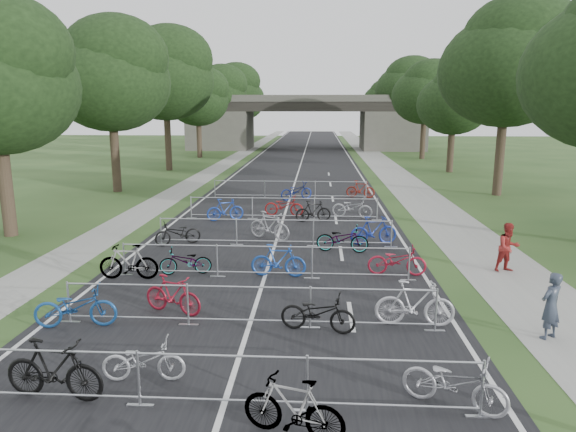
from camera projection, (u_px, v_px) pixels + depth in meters
The scene contains 47 objects.
road at pixel (302, 160), 54.68m from camera, with size 11.00×140.00×0.01m, color black.
sidewalk_right at pixel (378, 160), 54.23m from camera, with size 3.00×140.00×0.01m, color gray.
sidewalk_left at pixel (232, 159), 55.11m from camera, with size 2.00×140.00×0.01m, color gray.
lane_markings at pixel (302, 160), 54.68m from camera, with size 0.12×140.00×0.00m, color silver.
overpass_bridge at pixel (306, 123), 68.61m from camera, with size 31.00×8.00×7.05m.
tree_left_1 at pixel (111, 77), 32.27m from camera, with size 7.56×7.56×11.53m.
tree_right_1 at pixel (510, 65), 30.75m from camera, with size 8.18×8.18×12.47m.
tree_left_2 at pixel (166, 76), 43.82m from camera, with size 8.40×8.40×12.81m.
tree_right_2 at pixel (455, 101), 42.87m from camera, with size 6.16×6.16×9.39m.
tree_left_3 at pixel (199, 98), 55.88m from camera, with size 6.72×6.72×10.25m.
tree_right_3 at pixel (426, 94), 54.40m from camera, with size 7.17×7.17×10.93m.
tree_left_4 at pixel (219, 94), 67.44m from camera, with size 7.56×7.56×11.53m.
tree_right_4 at pixel (408, 88), 65.92m from camera, with size 8.18×8.18×12.47m.
tree_left_5 at pixel (234, 90), 79.00m from camera, with size 8.40×8.40×12.81m.
tree_right_5 at pixel (394, 105), 78.05m from camera, with size 6.16×6.16×9.39m.
tree_left_6 at pixel (245, 102), 91.05m from camera, with size 6.72×6.72×10.25m.
tree_right_6 at pixel (384, 99), 89.57m from camera, with size 7.17×7.17×10.93m.
barrier_row_1 at pixel (222, 381), 9.24m from camera, with size 9.70×0.08×1.10m.
barrier_row_2 at pixel (249, 306), 12.76m from camera, with size 9.70×0.08×1.10m.
barrier_row_3 at pixel (264, 262), 16.47m from camera, with size 9.70×0.08×1.10m.
barrier_row_4 at pixel (275, 232), 20.38m from camera, with size 9.70×0.08×1.10m.
barrier_row_5 at pixel (283, 208), 25.26m from camera, with size 9.70×0.08×1.10m.
barrier_row_6 at pixel (290, 190), 31.12m from camera, with size 9.70×0.08×1.10m.
bike_4 at pixel (54, 370), 9.54m from camera, with size 0.56×1.98×1.19m, color black.
bike_5 at pixel (144, 361), 10.22m from camera, with size 0.58×1.66×0.87m, color #ADAFB5.
bike_6 at pixel (293, 408), 8.44m from camera, with size 0.50×1.78×1.07m, color #A9ABB1.
bike_7 at pixel (455, 383), 9.27m from camera, with size 0.66×1.90×1.00m, color #A5A5AD.
bike_8 at pixel (75, 307), 12.74m from camera, with size 0.70×2.02×1.06m, color navy.
bike_9 at pixel (173, 295), 13.58m from camera, with size 0.49×1.75×1.05m, color maroon.
bike_10 at pixel (318, 313), 12.49m from camera, with size 0.65×1.85×0.97m, color black.
bike_11 at pixel (415, 304), 12.77m from camera, with size 0.56×1.98×1.19m, color #AEAEB6.
bike_12 at pixel (129, 262), 16.32m from camera, with size 0.54×1.91×1.15m, color #A9ABB1.
bike_13 at pixel (186, 262), 16.81m from camera, with size 0.59×1.70×0.89m, color #A9ABB1.
bike_14 at pixel (278, 261), 16.58m from camera, with size 0.51×1.80×1.08m, color #1D469F.
bike_15 at pixel (397, 261), 16.73m from camera, with size 0.66×1.89×0.99m, color maroon.
bike_16 at pixel (178, 233), 20.48m from camera, with size 0.64×1.83×0.96m, color black.
bike_17 at pixel (270, 226), 21.26m from camera, with size 0.56×1.97×1.18m, color #9E9DA5.
bike_18 at pixel (342, 239), 19.45m from camera, with size 0.69×1.97×1.04m, color #A9ABB1.
bike_19 at pixel (374, 231), 20.51m from camera, with size 0.55×1.93×1.16m, color navy.
bike_20 at pixel (225, 210), 24.92m from camera, with size 0.51×1.81×1.09m, color #1C3C9E.
bike_21 at pixel (284, 206), 25.98m from camera, with size 0.69×1.99×1.05m, color maroon.
bike_22 at pixel (313, 211), 24.67m from camera, with size 0.49×1.73×1.04m, color black.
bike_23 at pixel (352, 208), 25.52m from camera, with size 0.71×2.03×1.07m, color #A3A5AA.
bike_26 at pixel (296, 191), 30.62m from camera, with size 0.71×2.04×1.07m, color navy.
bike_27 at pixel (360, 189), 31.32m from camera, with size 0.49×1.75×1.05m, color maroon.
pedestrian_a at pixel (551, 306), 12.05m from camera, with size 0.59×0.39×1.63m, color #2E3545.
pedestrian_b at pixel (508, 248), 17.05m from camera, with size 0.81×0.63×1.66m, color maroon.
Camera 1 is at (1.68, -4.74, 5.37)m, focal length 32.00 mm.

